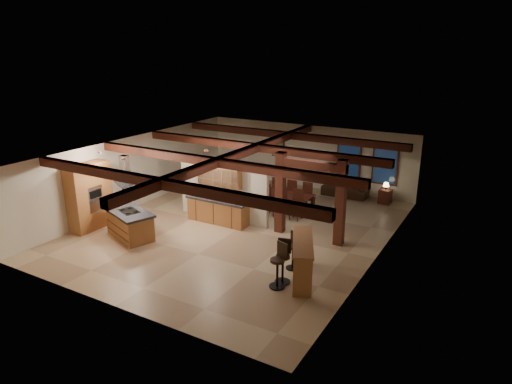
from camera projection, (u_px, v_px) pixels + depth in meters
ground at (239, 228)px, 16.58m from camera, size 12.00×12.00×0.00m
room_walls at (239, 181)px, 16.03m from camera, size 12.00×12.00×12.00m
ceiling_beams at (238, 154)px, 15.73m from camera, size 10.00×12.00×0.28m
timber_posts at (310, 189)px, 15.26m from camera, size 2.50×0.30×2.90m
partition_wall at (223, 192)px, 17.13m from camera, size 3.80×0.18×2.20m
pantry_cabinet at (90, 196)px, 16.29m from camera, size 0.67×1.60×2.40m
back_counter at (218, 210)px, 17.00m from camera, size 2.50×0.66×0.94m
upper_display_cabinet at (220, 174)px, 16.74m from camera, size 1.80×0.36×0.95m
range_hood at (127, 188)px, 15.29m from camera, size 1.10×1.10×1.40m
back_windows at (366, 163)px, 19.68m from camera, size 2.70×0.07×1.70m
framed_art at (278, 148)px, 21.67m from camera, size 0.65×0.05×0.85m
recessed_cans at (144, 154)px, 15.31m from camera, size 3.16×2.46×0.03m
kitchen_island at (130, 224)px, 15.68m from camera, size 2.20×1.67×0.98m
dining_table at (287, 202)px, 18.22m from camera, size 2.06×1.21×0.71m
sofa at (345, 190)px, 20.05m from camera, size 1.99×0.81×0.58m
microwave at (220, 196)px, 16.78m from camera, size 0.44×0.32×0.23m
bar_counter at (302, 253)px, 12.79m from camera, size 1.45×2.26×1.17m
side_table at (385, 196)px, 19.14m from camera, size 0.50×0.50×0.60m
table_lamp at (386, 185)px, 18.98m from camera, size 0.25×0.25×0.30m
bar_stool_a at (283, 261)px, 12.66m from camera, size 0.45×0.47×1.26m
bar_stool_b at (279, 265)px, 12.40m from camera, size 0.47×0.48×1.28m
bar_stool_c at (294, 250)px, 13.46m from camera, size 0.40×0.40×1.13m
dining_chairs at (287, 197)px, 18.15m from camera, size 1.82×1.82×1.17m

